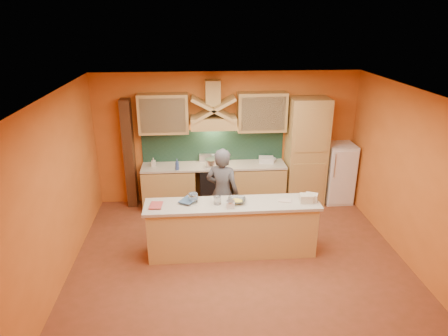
{
  "coord_description": "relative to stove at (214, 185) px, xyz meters",
  "views": [
    {
      "loc": [
        -0.7,
        -5.61,
        3.85
      ],
      "look_at": [
        -0.19,
        0.9,
        1.34
      ],
      "focal_mm": 32.0,
      "sensor_mm": 36.0,
      "label": 1
    }
  ],
  "objects": [
    {
      "name": "base_cabinet_left",
      "position": [
        -0.95,
        0.0,
        -0.02
      ],
      "size": [
        1.1,
        0.6,
        0.86
      ],
      "primitive_type": "cube",
      "color": "tan",
      "rests_on": "floor"
    },
    {
      "name": "island_top",
      "position": [
        0.2,
        -1.9,
        0.47
      ],
      "size": [
        2.9,
        0.62,
        0.05
      ],
      "primitive_type": "cube",
      "color": "beige",
      "rests_on": "island_body"
    },
    {
      "name": "soap_bottle_a",
      "position": [
        -1.25,
        -0.0,
        0.56
      ],
      "size": [
        0.09,
        0.09,
        0.19
      ],
      "primitive_type": "imported",
      "rotation": [
        0.0,
        0.0,
        -0.02
      ],
      "color": "beige",
      "rests_on": "counter_top"
    },
    {
      "name": "grocery_bag_b",
      "position": [
        1.53,
        -1.9,
        0.56
      ],
      "size": [
        0.24,
        0.22,
        0.12
      ],
      "primitive_type": "cube",
      "rotation": [
        0.0,
        0.0,
        -0.41
      ],
      "color": "beige",
      "rests_on": "island_top"
    },
    {
      "name": "counter_top",
      "position": [
        -0.0,
        0.0,
        0.45
      ],
      "size": [
        3.0,
        0.62,
        0.04
      ],
      "primitive_type": "cube",
      "color": "beige",
      "rests_on": "base_cabinet_left"
    },
    {
      "name": "jar_large",
      "position": [
        -0.44,
        -1.82,
        0.58
      ],
      "size": [
        0.2,
        0.2,
        0.16
      ],
      "primitive_type": "cylinder",
      "rotation": [
        0.0,
        0.0,
        0.34
      ],
      "color": "white",
      "rests_on": "island_top"
    },
    {
      "name": "pantry_column",
      "position": [
        1.95,
        0.0,
        0.7
      ],
      "size": [
        0.8,
        0.6,
        2.3
      ],
      "primitive_type": "cube",
      "color": "tan",
      "rests_on": "floor"
    },
    {
      "name": "wall_front",
      "position": [
        0.3,
        -4.7,
        0.95
      ],
      "size": [
        5.5,
        0.02,
        2.8
      ],
      "primitive_type": "cube",
      "color": "orange",
      "rests_on": "floor"
    },
    {
      "name": "cloth",
      "position": [
        1.09,
        -1.87,
        0.5
      ],
      "size": [
        0.25,
        0.22,
        0.01
      ],
      "primitive_type": "cube",
      "rotation": [
        0.0,
        0.0,
        -0.3
      ],
      "color": "beige",
      "rests_on": "island_top"
    },
    {
      "name": "base_cabinet_right",
      "position": [
        0.95,
        0.0,
        -0.02
      ],
      "size": [
        1.1,
        0.6,
        0.86
      ],
      "primitive_type": "cube",
      "color": "tan",
      "rests_on": "floor"
    },
    {
      "name": "backsplash",
      "position": [
        -0.0,
        0.28,
        0.8
      ],
      "size": [
        3.0,
        0.03,
        0.7
      ],
      "primitive_type": "cube",
      "color": "#183428",
      "rests_on": "wall_back"
    },
    {
      "name": "grocery_bag_a",
      "position": [
        1.43,
        -1.95,
        0.56
      ],
      "size": [
        0.22,
        0.18,
        0.13
      ],
      "primitive_type": "cube",
      "rotation": [
        0.0,
        0.0,
        -0.09
      ],
      "color": "beige",
      "rests_on": "island_top"
    },
    {
      "name": "mixing_bowl",
      "position": [
        0.28,
        -1.88,
        0.53
      ],
      "size": [
        0.33,
        0.33,
        0.07
      ],
      "primitive_type": "imported",
      "rotation": [
        0.0,
        0.0,
        -0.14
      ],
      "color": "silver",
      "rests_on": "island_top"
    },
    {
      "name": "kitchen_scale",
      "position": [
        0.16,
        -2.05,
        0.55
      ],
      "size": [
        0.15,
        0.15,
        0.11
      ],
      "primitive_type": "cube",
      "rotation": [
        0.0,
        0.0,
        -0.17
      ],
      "color": "silver",
      "rests_on": "island_top"
    },
    {
      "name": "range_hood",
      "position": [
        0.0,
        0.05,
        1.37
      ],
      "size": [
        0.92,
        0.5,
        0.24
      ],
      "primitive_type": "cube",
      "color": "tan",
      "rests_on": "wall_back"
    },
    {
      "name": "dish_rack",
      "position": [
        1.12,
        0.08,
        0.52
      ],
      "size": [
        0.33,
        0.28,
        0.11
      ],
      "primitive_type": "cube",
      "rotation": [
        0.0,
        0.0,
        -0.14
      ],
      "color": "silver",
      "rests_on": "counter_top"
    },
    {
      "name": "trim_column_left",
      "position": [
        -1.75,
        0.15,
        0.7
      ],
      "size": [
        0.2,
        0.3,
        2.3
      ],
      "primitive_type": "cube",
      "color": "#472816",
      "rests_on": "floor"
    },
    {
      "name": "floor",
      "position": [
        0.3,
        -2.2,
        -0.45
      ],
      "size": [
        5.5,
        5.0,
        0.01
      ],
      "primitive_type": "cube",
      "color": "brown",
      "rests_on": "ground"
    },
    {
      "name": "island_body",
      "position": [
        0.2,
        -1.9,
        -0.01
      ],
      "size": [
        2.8,
        0.55,
        0.88
      ],
      "primitive_type": "cube",
      "color": "#DFBC72",
      "rests_on": "floor"
    },
    {
      "name": "wall_left",
      "position": [
        -2.45,
        -2.2,
        0.95
      ],
      "size": [
        0.02,
        5.0,
        2.8
      ],
      "primitive_type": "cube",
      "color": "orange",
      "rests_on": "floor"
    },
    {
      "name": "jar_small",
      "position": [
        -0.05,
        -1.91,
        0.56
      ],
      "size": [
        0.15,
        0.15,
        0.13
      ],
      "primitive_type": "cylinder",
      "rotation": [
        0.0,
        0.0,
        -0.29
      ],
      "color": "silver",
      "rests_on": "island_top"
    },
    {
      "name": "upper_cabinet_left",
      "position": [
        -1.0,
        0.12,
        1.55
      ],
      "size": [
        1.0,
        0.35,
        0.8
      ],
      "primitive_type": "cube",
      "color": "tan",
      "rests_on": "wall_back"
    },
    {
      "name": "hood_chimney",
      "position": [
        0.0,
        0.15,
        1.95
      ],
      "size": [
        0.3,
        0.3,
        0.5
      ],
      "primitive_type": "cube",
      "color": "tan",
      "rests_on": "wall_back"
    },
    {
      "name": "stove",
      "position": [
        0.0,
        0.0,
        0.0
      ],
      "size": [
        0.6,
        0.58,
        0.9
      ],
      "primitive_type": "cube",
      "color": "black",
      "rests_on": "floor"
    },
    {
      "name": "pot_large",
      "position": [
        -0.07,
        -0.12,
        0.54
      ],
      "size": [
        0.25,
        0.25,
        0.18
      ],
      "primitive_type": "cylinder",
      "rotation": [
        0.0,
        0.0,
        -0.12
      ],
      "color": "silver",
      "rests_on": "stove"
    },
    {
      "name": "bowl_back",
      "position": [
        1.23,
        0.11,
        0.51
      ],
      "size": [
        0.29,
        0.29,
        0.07
      ],
      "primitive_type": "imported",
      "rotation": [
        0.0,
        0.0,
        -0.34
      ],
      "color": "silver",
      "rests_on": "counter_top"
    },
    {
      "name": "soap_bottle_b",
      "position": [
        -0.76,
        -0.23,
        0.59
      ],
      "size": [
        0.11,
        0.11,
        0.23
      ],
      "primitive_type": "imported",
      "rotation": [
        0.0,
        0.0,
        0.32
      ],
      "color": "#354E92",
      "rests_on": "counter_top"
    },
    {
      "name": "book_lower",
      "position": [
        -1.15,
        -1.9,
        0.51
      ],
      "size": [
        0.23,
        0.29,
        0.03
      ],
      "primitive_type": "imported",
      "rotation": [
        0.0,
        0.0,
        -0.09
      ],
      "color": "#B44140",
      "rests_on": "island_top"
    },
    {
      "name": "upper_cabinet_right",
      "position": [
        1.0,
        0.12,
        1.55
      ],
      "size": [
        1.0,
        0.35,
        0.8
      ],
      "primitive_type": "cube",
      "color": "tan",
      "rests_on": "wall_back"
    },
    {
      "name": "ceiling",
      "position": [
        0.3,
        -2.2,
        2.35
      ],
      "size": [
        5.5,
        5.0,
        0.01
      ],
      "primitive_type": "cube",
      "color": "white",
      "rests_on": "wall_back"
    },
    {
      "name": "pot_small",
      "position": [
        0.05,
        0.12,
        0.53
      ],
      "size": [
        0.23,
        0.23,
        0.16
      ],
      "primitive_type": "cylinder",
      "rotation": [
        0.0,
        0.0,
        0.27
      ],
      "color": "#BBBBC2",
      "rests_on": "stove"
    },
    {
      "name": "person",
      "position": [
        0.08,
        -1.25,
        0.39
      ],
      "size": [
        0.72,
        0.61,
        1.69
      ],
      "primitive_type": "imported",
      "rotation": [
        0.0,
        0.0,
        2.75
      ],
      "color": "#4C4C51",
      "rests_on": "floor"
    },
    {
      "name": "book_upper",
      "position": [
        -0.62,
        -1.74,
        0.53
      ],
      "size": [
        0.34,
        0.37,
        0.02
      ],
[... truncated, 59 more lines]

